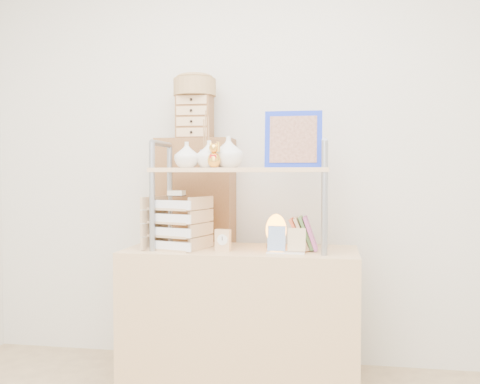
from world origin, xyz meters
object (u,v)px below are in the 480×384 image
object	(u,v)px
letter_tray	(177,226)
salt_lamp	(276,231)
cabinet	(196,251)
desk	(241,320)

from	to	relation	value
letter_tray	salt_lamp	bearing A→B (deg)	14.76
cabinet	salt_lamp	distance (m)	0.62
cabinet	letter_tray	size ratio (longest dim) A/B	4.40
desk	salt_lamp	xyz separation A→B (m)	(0.18, 0.07, 0.47)
cabinet	salt_lamp	xyz separation A→B (m)	(0.51, -0.30, 0.17)
letter_tray	salt_lamp	xyz separation A→B (m)	(0.50, 0.13, -0.03)
desk	letter_tray	bearing A→B (deg)	-168.82
cabinet	salt_lamp	size ratio (longest dim) A/B	7.51
desk	cabinet	distance (m)	0.58
desk	letter_tray	xyz separation A→B (m)	(-0.33, -0.06, 0.50)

